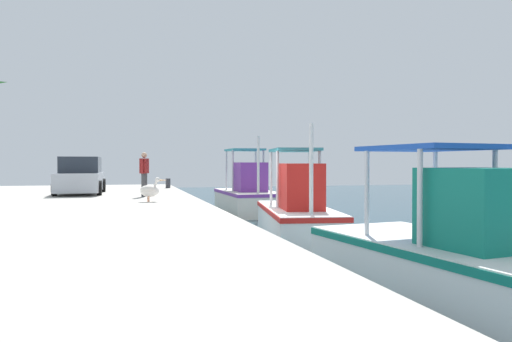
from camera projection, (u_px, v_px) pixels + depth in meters
quay_pier at (23, 234)px, 11.82m from camera, size 36.00×10.00×0.80m
fishing_boat_nearest at (248, 196)px, 20.47m from camera, size 4.66×1.95×3.13m
fishing_boat_second at (298, 215)px, 13.46m from camera, size 5.19×2.47×3.04m
fishing_boat_third at (452, 255)px, 7.63m from camera, size 5.15×2.78×2.93m
pelican at (150, 190)px, 16.65m from camera, size 0.51×0.97×0.82m
fisherman_standing at (144, 172)px, 19.20m from camera, size 0.60×0.38×1.72m
parked_car at (81, 177)px, 20.99m from camera, size 4.13×1.94×1.57m
mooring_bollard_nearest at (168, 183)px, 25.84m from camera, size 0.25×0.25×0.50m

